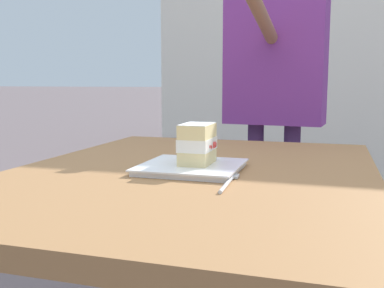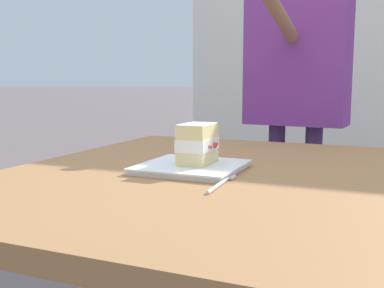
# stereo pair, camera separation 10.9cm
# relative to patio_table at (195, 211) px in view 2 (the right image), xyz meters

# --- Properties ---
(patio_table) EXTENTS (1.16, 0.87, 0.71)m
(patio_table) POSITION_rel_patio_table_xyz_m (0.00, 0.00, 0.00)
(patio_table) COLOR olive
(patio_table) RESTS_ON ground
(dessert_plate) EXTENTS (0.24, 0.24, 0.02)m
(dessert_plate) POSITION_rel_patio_table_xyz_m (0.02, 0.00, 0.12)
(dessert_plate) COLOR white
(dessert_plate) RESTS_ON patio_table
(cake_slice) EXTENTS (0.11, 0.08, 0.10)m
(cake_slice) POSITION_rel_patio_table_xyz_m (0.01, 0.01, 0.17)
(cake_slice) COLOR #EAD18C
(cake_slice) RESTS_ON dessert_plate
(dessert_fork) EXTENTS (0.17, 0.03, 0.01)m
(dessert_fork) POSITION_rel_patio_table_xyz_m (0.14, 0.12, 0.11)
(dessert_fork) COLOR silver
(dessert_fork) RESTS_ON patio_table
(diner_person) EXTENTS (0.54, 0.42, 1.48)m
(diner_person) POSITION_rel_patio_table_xyz_m (-0.87, 0.09, 0.39)
(diner_person) COLOR #452855
(diner_person) RESTS_ON ground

